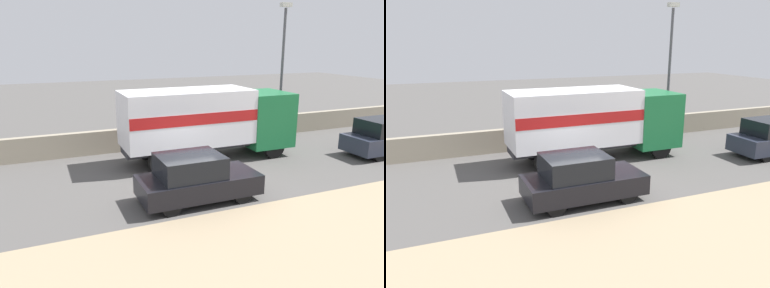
{
  "view_description": "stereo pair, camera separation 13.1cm",
  "coord_description": "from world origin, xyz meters",
  "views": [
    {
      "loc": [
        -4.91,
        -11.47,
        5.14
      ],
      "look_at": [
        0.34,
        1.14,
        1.38
      ],
      "focal_mm": 35.0,
      "sensor_mm": 36.0,
      "label": 1
    },
    {
      "loc": [
        -4.79,
        -11.52,
        5.14
      ],
      "look_at": [
        0.34,
        1.14,
        1.38
      ],
      "focal_mm": 35.0,
      "sensor_mm": 36.0,
      "label": 2
    }
  ],
  "objects": [
    {
      "name": "ground_plane",
      "position": [
        0.0,
        0.0,
        0.0
      ],
      "size": [
        80.0,
        80.0,
        0.0
      ],
      "primitive_type": "plane",
      "color": "#514F4C"
    },
    {
      "name": "car_hatchback",
      "position": [
        -0.36,
        -0.86,
        0.78
      ],
      "size": [
        3.99,
        1.78,
        1.61
      ],
      "color": "black",
      "rests_on": "ground_plane"
    },
    {
      "name": "dirt_shoulder_foreground",
      "position": [
        0.0,
        -5.37,
        0.02
      ],
      "size": [
        60.0,
        6.76,
        0.04
      ],
      "color": "#9E896B",
      "rests_on": "ground_plane"
    },
    {
      "name": "box_truck",
      "position": [
        1.87,
        3.14,
        1.84
      ],
      "size": [
        7.69,
        2.39,
        3.15
      ],
      "color": "#196B38",
      "rests_on": "ground_plane"
    },
    {
      "name": "stone_wall_backdrop",
      "position": [
        0.0,
        5.87,
        0.55
      ],
      "size": [
        60.0,
        0.35,
        1.1
      ],
      "color": "gray",
      "rests_on": "ground_plane"
    },
    {
      "name": "street_lamp",
      "position": [
        6.93,
        4.85,
        4.04
      ],
      "size": [
        0.56,
        0.28,
        6.98
      ],
      "color": "#4C4C51",
      "rests_on": "ground_plane"
    }
  ]
}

